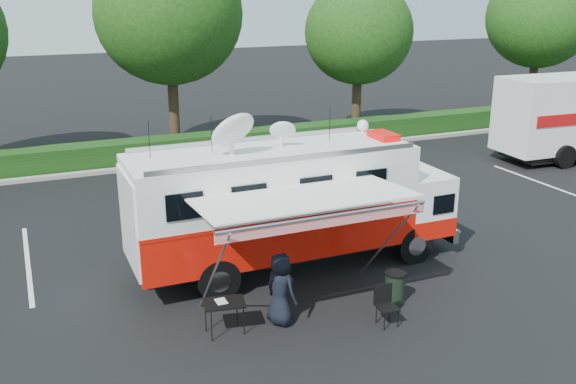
# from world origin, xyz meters

# --- Properties ---
(ground_plane) EXTENTS (120.00, 120.00, 0.00)m
(ground_plane) POSITION_xyz_m (0.00, 0.00, 0.00)
(ground_plane) COLOR black
(ground_plane) RESTS_ON ground
(back_border) EXTENTS (60.00, 6.14, 8.87)m
(back_border) POSITION_xyz_m (1.14, 12.90, 5.00)
(back_border) COLOR #9E998E
(back_border) RESTS_ON ground_plane
(stall_lines) EXTENTS (24.12, 5.50, 0.01)m
(stall_lines) POSITION_xyz_m (-0.50, 3.00, 0.00)
(stall_lines) COLOR silver
(stall_lines) RESTS_ON ground_plane
(command_truck) EXTENTS (8.56, 2.35, 4.11)m
(command_truck) POSITION_xyz_m (-0.07, -0.00, 1.76)
(command_truck) COLOR black
(command_truck) RESTS_ON ground_plane
(awning) EXTENTS (4.67, 2.43, 2.82)m
(awning) POSITION_xyz_m (-0.84, -2.45, 2.64)
(awning) COLOR white
(awning) RESTS_ON ground_plane
(person) EXTENTS (0.81, 0.94, 1.63)m
(person) POSITION_xyz_m (-1.52, -2.63, 0.00)
(person) COLOR black
(person) RESTS_ON ground_plane
(folding_table) EXTENTS (0.96, 0.75, 0.73)m
(folding_table) POSITION_xyz_m (-2.77, -2.55, 0.68)
(folding_table) COLOR black
(folding_table) RESTS_ON ground_plane
(folding_chair) EXTENTS (0.46, 0.48, 0.89)m
(folding_chair) POSITION_xyz_m (0.57, -3.53, 0.52)
(folding_chair) COLOR black
(folding_chair) RESTS_ON ground_plane
(trash_bin) EXTENTS (0.49, 0.49, 0.74)m
(trash_bin) POSITION_xyz_m (1.30, -2.77, 0.38)
(trash_bin) COLOR black
(trash_bin) RESTS_ON ground_plane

